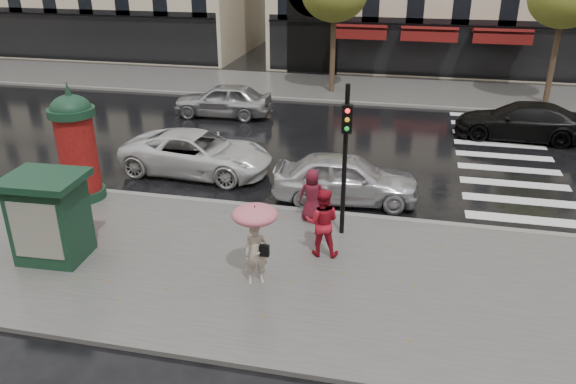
% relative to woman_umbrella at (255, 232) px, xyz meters
% --- Properties ---
extents(ground, '(160.00, 160.00, 0.00)m').
position_rel_woman_umbrella_xyz_m(ground, '(0.97, 1.15, -1.48)').
color(ground, black).
rests_on(ground, ground).
extents(near_sidewalk, '(90.00, 7.00, 0.12)m').
position_rel_woman_umbrella_xyz_m(near_sidewalk, '(0.97, 0.65, -1.42)').
color(near_sidewalk, '#474744').
rests_on(near_sidewalk, ground).
extents(far_sidewalk, '(90.00, 6.00, 0.12)m').
position_rel_woman_umbrella_xyz_m(far_sidewalk, '(0.97, 20.15, -1.42)').
color(far_sidewalk, '#474744').
rests_on(far_sidewalk, ground).
extents(near_kerb, '(90.00, 0.25, 0.14)m').
position_rel_woman_umbrella_xyz_m(near_kerb, '(0.97, 4.15, -1.41)').
color(near_kerb, slate).
rests_on(near_kerb, ground).
extents(far_kerb, '(90.00, 0.25, 0.14)m').
position_rel_woman_umbrella_xyz_m(far_kerb, '(0.97, 17.15, -1.41)').
color(far_kerb, slate).
rests_on(far_kerb, ground).
extents(zebra_crossing, '(3.60, 11.75, 0.01)m').
position_rel_woman_umbrella_xyz_m(zebra_crossing, '(6.97, 10.75, -1.47)').
color(zebra_crossing, silver).
rests_on(zebra_crossing, ground).
extents(woman_umbrella, '(1.07, 1.07, 2.06)m').
position_rel_woman_umbrella_xyz_m(woman_umbrella, '(0.00, 0.00, 0.00)').
color(woman_umbrella, '#BAAC99').
rests_on(woman_umbrella, near_sidewalk).
extents(woman_red, '(0.93, 0.75, 1.84)m').
position_rel_woman_umbrella_xyz_m(woman_red, '(1.30, 1.65, -0.44)').
color(woman_red, '#A61424').
rests_on(woman_red, near_sidewalk).
extents(man_burgundy, '(0.83, 0.61, 1.57)m').
position_rel_woman_umbrella_xyz_m(man_burgundy, '(0.69, 3.55, -0.57)').
color(man_burgundy, '#57111F').
rests_on(man_burgundy, near_sidewalk).
extents(morris_column, '(1.39, 1.39, 3.75)m').
position_rel_woman_umbrella_xyz_m(morris_column, '(-6.69, 3.55, 0.44)').
color(morris_column, '#133120').
rests_on(morris_column, near_sidewalk).
extents(traffic_light, '(0.29, 0.41, 4.22)m').
position_rel_woman_umbrella_xyz_m(traffic_light, '(1.67, 2.87, 1.20)').
color(traffic_light, black).
rests_on(traffic_light, near_sidewalk).
extents(newsstand, '(1.95, 1.66, 2.26)m').
position_rel_woman_umbrella_xyz_m(newsstand, '(-5.37, 0.02, -0.19)').
color(newsstand, '#133120').
rests_on(newsstand, near_sidewalk).
extents(car_silver, '(4.75, 2.26, 1.57)m').
position_rel_woman_umbrella_xyz_m(car_silver, '(1.46, 5.35, -0.69)').
color(car_silver, silver).
rests_on(car_silver, ground).
extents(car_white, '(5.50, 2.80, 1.49)m').
position_rel_woman_umbrella_xyz_m(car_white, '(-3.99, 6.59, -0.73)').
color(car_white, silver).
rests_on(car_white, ground).
extents(car_black, '(5.36, 2.44, 1.52)m').
position_rel_woman_umbrella_xyz_m(car_black, '(7.81, 13.16, -0.71)').
color(car_black, black).
rests_on(car_black, ground).
extents(car_far_silver, '(4.67, 2.06, 1.56)m').
position_rel_woman_umbrella_xyz_m(car_far_silver, '(-5.39, 13.63, -0.69)').
color(car_far_silver, '#A4A5A9').
rests_on(car_far_silver, ground).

